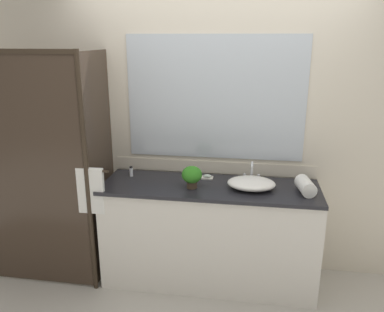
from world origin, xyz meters
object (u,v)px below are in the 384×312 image
at_px(amenity_bottle_conditioner, 131,172).
at_px(amenity_bottle_lotion, 188,173).
at_px(sink_basin, 251,183).
at_px(potted_plant, 192,176).
at_px(soap_dish, 207,177).
at_px(faucet, 252,175).
at_px(rolled_towel_near_edge, 305,186).

bearing_deg(amenity_bottle_conditioner, amenity_bottle_lotion, 4.07).
relative_size(sink_basin, amenity_bottle_lotion, 3.95).
xyz_separation_m(sink_basin, potted_plant, (-0.48, -0.06, 0.06)).
relative_size(soap_dish, amenity_bottle_conditioner, 1.10).
distance_m(amenity_bottle_conditioner, amenity_bottle_lotion, 0.50).
height_order(faucet, potted_plant, potted_plant).
height_order(soap_dish, amenity_bottle_lotion, amenity_bottle_lotion).
relative_size(sink_basin, rolled_towel_near_edge, 1.73).
distance_m(sink_basin, amenity_bottle_lotion, 0.58).
distance_m(soap_dish, amenity_bottle_conditioner, 0.67).
height_order(soap_dish, amenity_bottle_conditioner, amenity_bottle_conditioner).
height_order(sink_basin, faucet, faucet).
distance_m(faucet, potted_plant, 0.53).
bearing_deg(amenity_bottle_lotion, soap_dish, 4.00).
distance_m(sink_basin, amenity_bottle_conditioner, 1.06).
height_order(faucet, soap_dish, faucet).
relative_size(potted_plant, amenity_bottle_lotion, 1.86).
xyz_separation_m(potted_plant, amenity_bottle_conditioner, (-0.57, 0.19, -0.06)).
bearing_deg(rolled_towel_near_edge, amenity_bottle_conditioner, 173.74).
relative_size(amenity_bottle_conditioner, rolled_towel_near_edge, 0.40).
bearing_deg(potted_plant, soap_dish, 67.25).
xyz_separation_m(soap_dish, amenity_bottle_lotion, (-0.17, -0.01, 0.03)).
distance_m(faucet, amenity_bottle_conditioner, 1.05).
height_order(faucet, amenity_bottle_conditioner, faucet).
bearing_deg(amenity_bottle_conditioner, rolled_towel_near_edge, -6.26).
distance_m(soap_dish, rolled_towel_near_edge, 0.83).
xyz_separation_m(amenity_bottle_conditioner, rolled_towel_near_edge, (1.47, -0.16, 0.02)).
bearing_deg(faucet, sink_basin, -90.00).
xyz_separation_m(potted_plant, soap_dish, (0.10, 0.24, -0.09)).
bearing_deg(sink_basin, amenity_bottle_lotion, 163.24).
relative_size(faucet, rolled_towel_near_edge, 0.77).
bearing_deg(rolled_towel_near_edge, potted_plant, -178.27).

